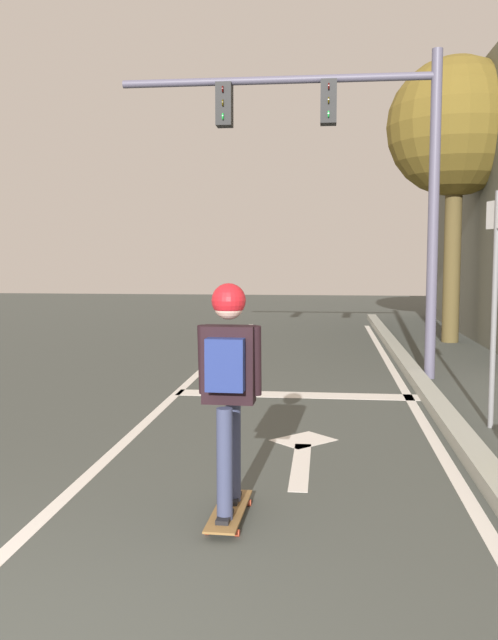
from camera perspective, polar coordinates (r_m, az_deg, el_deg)
The scene contains 11 objects.
lane_line_center at distance 8.83m, azimuth -6.89°, elevation -6.87°, with size 0.12×20.00×0.01m, color silver.
lane_line_curbside at distance 8.68m, azimuth 13.71°, elevation -7.21°, with size 0.12×20.00×0.01m, color silver.
stop_bar at distance 9.29m, azimuth 4.00°, elevation -6.24°, with size 3.26×0.40×0.01m, color silver.
lane_arrow_stem at distance 6.27m, azimuth 4.33°, elevation -11.97°, with size 0.16×1.40×0.01m, color silver.
lane_arrow_head at distance 7.09m, azimuth 4.58°, elevation -9.92°, with size 0.56×0.44×0.01m, color silver.
curb_strip at distance 8.70m, azimuth 15.36°, elevation -6.76°, with size 0.24×24.00×0.14m, color #A1A497.
skateboard at distance 5.06m, azimuth -1.65°, elevation -15.60°, with size 0.25×0.84×0.08m.
skater at distance 4.77m, azimuth -1.72°, elevation -4.11°, with size 0.45×0.61×1.61m.
traffic_signal_mast at distance 10.71m, azimuth 8.08°, elevation 13.97°, with size 4.82×0.34×4.89m.
street_sign_post at distance 7.79m, azimuth 19.84°, elevation 3.46°, with size 0.14×0.44×2.56m.
roadside_tree at distance 15.60m, azimuth 16.84°, elevation 14.95°, with size 2.89×2.89×6.02m.
Camera 1 is at (1.58, -2.40, 1.88)m, focal length 38.42 mm.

